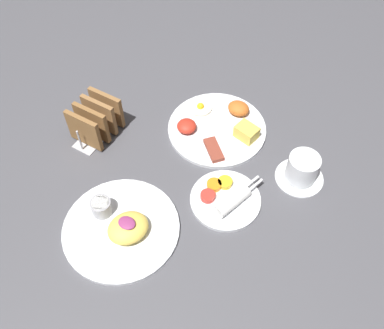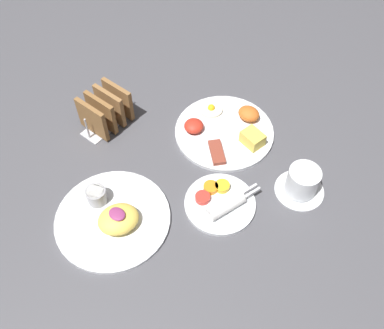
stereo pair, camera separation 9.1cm
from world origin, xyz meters
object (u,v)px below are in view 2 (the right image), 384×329
Objects in this scene: plate_foreground at (113,217)px; coffee_cup at (302,183)px; plate_condiments at (220,202)px; toast_rack at (106,110)px; plate_breakfast at (226,130)px.

coffee_cup is at bearing 48.80° from plate_foreground.
toast_rack is at bearing 176.96° from plate_condiments.
toast_rack reaches higher than coffee_cup.
plate_breakfast is 2.21× the size of coffee_cup.
plate_breakfast is 0.26m from coffee_cup.
plate_condiments is 0.20m from coffee_cup.
toast_rack is 0.54m from coffee_cup.
plate_breakfast is at bearing 32.26° from toast_rack.
plate_breakfast is 0.38m from plate_foreground.
toast_rack reaches higher than plate_foreground.
plate_condiments is 0.25m from plate_foreground.
toast_rack is at bearing 137.30° from plate_foreground.
plate_foreground is 0.45m from coffee_cup.
coffee_cup reaches higher than plate_foreground.
plate_foreground is at bearing -97.06° from plate_breakfast.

